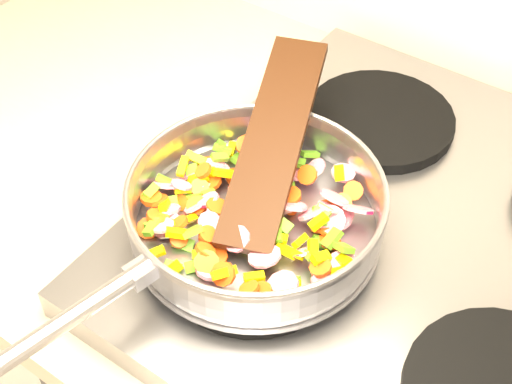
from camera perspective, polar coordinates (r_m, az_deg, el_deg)
The scene contains 6 objects.
cooktop at distance 0.82m, azimuth 13.58°, elevation -4.63°, with size 0.60×0.60×0.04m, color #939399.
grate_fl at distance 0.76m, azimuth -0.19°, elevation -5.40°, with size 0.19×0.19×0.02m, color black.
grate_bl at distance 0.93m, azimuth 9.87°, elevation 5.76°, with size 0.19×0.19×0.02m, color black.
saute_pan at distance 0.75m, azimuth -0.13°, elevation -1.27°, with size 0.32×0.48×0.06m.
vegetable_heap at distance 0.76m, azimuth -0.22°, elevation -1.72°, with size 0.26×0.25×0.05m.
wooden_spatula at distance 0.79m, azimuth 1.47°, elevation 4.28°, with size 0.28×0.06×0.01m, color black.
Camera 1 is at (-0.57, 1.14, 1.54)m, focal length 50.00 mm.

